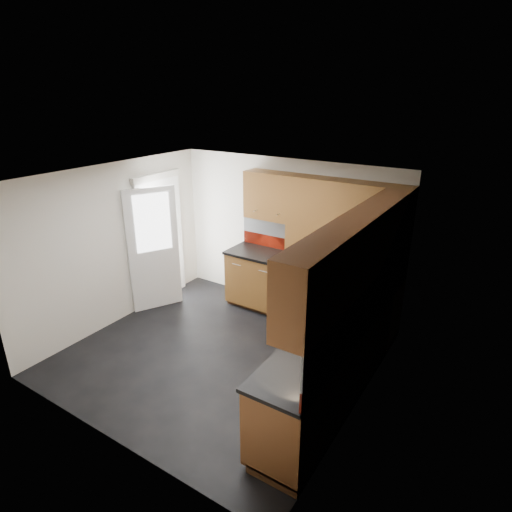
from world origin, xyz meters
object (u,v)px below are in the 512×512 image
Objects in this scene: utensil_pot at (290,250)px; food_processor at (355,299)px; gas_hob at (302,262)px; toaster at (336,262)px.

utensil_pot is 1.81m from food_processor.
gas_hob is 1.87× the size of toaster.
food_processor reaches higher than toaster.
utensil_pot is 1.45× the size of food_processor.
toaster is at bearing -4.90° from utensil_pot.
utensil_pot is (-0.28, 0.14, 0.08)m from gas_hob.
food_processor is at bearing -56.80° from toaster.
utensil_pot reaches higher than food_processor.
toaster is 1.13× the size of food_processor.
toaster is (0.51, 0.07, 0.08)m from gas_hob.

